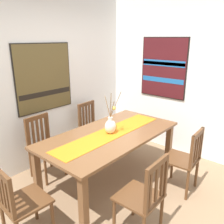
{
  "coord_description": "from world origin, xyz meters",
  "views": [
    {
      "loc": [
        -2.0,
        -1.36,
        2.01
      ],
      "look_at": [
        0.39,
        0.7,
        1.0
      ],
      "focal_mm": 37.63,
      "sensor_mm": 36.0,
      "label": 1
    }
  ],
  "objects_px": {
    "chair_2": "(143,196)",
    "painting_on_side_wall": "(164,68)",
    "centerpiece_vase": "(110,125)",
    "chair_3": "(92,126)",
    "chair_0": "(20,202)",
    "chair_1": "(185,159)",
    "dining_table": "(111,140)",
    "painting_on_back_wall": "(44,78)",
    "chair_4": "(44,145)"
  },
  "relations": [
    {
      "from": "chair_3",
      "to": "painting_on_side_wall",
      "type": "height_order",
      "value": "painting_on_side_wall"
    },
    {
      "from": "centerpiece_vase",
      "to": "painting_on_back_wall",
      "type": "distance_m",
      "value": 1.33
    },
    {
      "from": "chair_0",
      "to": "chair_1",
      "type": "height_order",
      "value": "chair_1"
    },
    {
      "from": "centerpiece_vase",
      "to": "chair_1",
      "type": "xyz_separation_m",
      "value": [
        0.5,
        -0.88,
        -0.4
      ]
    },
    {
      "from": "centerpiece_vase",
      "to": "chair_4",
      "type": "height_order",
      "value": "centerpiece_vase"
    },
    {
      "from": "dining_table",
      "to": "centerpiece_vase",
      "type": "height_order",
      "value": "centerpiece_vase"
    },
    {
      "from": "dining_table",
      "to": "centerpiece_vase",
      "type": "relative_size",
      "value": 3.34
    },
    {
      "from": "chair_3",
      "to": "chair_2",
      "type": "bearing_deg",
      "value": -120.04
    },
    {
      "from": "chair_1",
      "to": "chair_3",
      "type": "relative_size",
      "value": 0.99
    },
    {
      "from": "centerpiece_vase",
      "to": "chair_1",
      "type": "relative_size",
      "value": 0.66
    },
    {
      "from": "dining_table",
      "to": "chair_0",
      "type": "relative_size",
      "value": 2.26
    },
    {
      "from": "chair_0",
      "to": "chair_3",
      "type": "relative_size",
      "value": 0.97
    },
    {
      "from": "centerpiece_vase",
      "to": "painting_on_back_wall",
      "type": "bearing_deg",
      "value": 98.79
    },
    {
      "from": "chair_0",
      "to": "chair_2",
      "type": "height_order",
      "value": "chair_2"
    },
    {
      "from": "chair_0",
      "to": "chair_1",
      "type": "xyz_separation_m",
      "value": [
        1.87,
        -0.86,
        0.0
      ]
    },
    {
      "from": "chair_1",
      "to": "chair_0",
      "type": "bearing_deg",
      "value": 155.2
    },
    {
      "from": "painting_on_back_wall",
      "to": "chair_4",
      "type": "bearing_deg",
      "value": -133.85
    },
    {
      "from": "chair_0",
      "to": "chair_3",
      "type": "bearing_deg",
      "value": 25.58
    },
    {
      "from": "chair_3",
      "to": "chair_1",
      "type": "bearing_deg",
      "value": -90.57
    },
    {
      "from": "chair_2",
      "to": "chair_3",
      "type": "distance_m",
      "value": 2.06
    },
    {
      "from": "chair_2",
      "to": "chair_3",
      "type": "relative_size",
      "value": 1.02
    },
    {
      "from": "chair_2",
      "to": "painting_on_side_wall",
      "type": "xyz_separation_m",
      "value": [
        2.07,
        0.99,
        1.01
      ]
    },
    {
      "from": "chair_2",
      "to": "chair_4",
      "type": "xyz_separation_m",
      "value": [
        0.02,
        1.76,
        0.01
      ]
    },
    {
      "from": "chair_1",
      "to": "chair_4",
      "type": "height_order",
      "value": "chair_4"
    },
    {
      "from": "painting_on_side_wall",
      "to": "painting_on_back_wall",
      "type": "bearing_deg",
      "value": 147.61
    },
    {
      "from": "dining_table",
      "to": "painting_on_back_wall",
      "type": "bearing_deg",
      "value": 98.99
    },
    {
      "from": "dining_table",
      "to": "chair_4",
      "type": "relative_size",
      "value": 2.17
    },
    {
      "from": "centerpiece_vase",
      "to": "chair_0",
      "type": "height_order",
      "value": "centerpiece_vase"
    },
    {
      "from": "centerpiece_vase",
      "to": "chair_1",
      "type": "height_order",
      "value": "centerpiece_vase"
    },
    {
      "from": "dining_table",
      "to": "chair_4",
      "type": "xyz_separation_m",
      "value": [
        -0.51,
        0.87,
        -0.17
      ]
    },
    {
      "from": "dining_table",
      "to": "painting_on_back_wall",
      "type": "distance_m",
      "value": 1.43
    },
    {
      "from": "painting_on_back_wall",
      "to": "painting_on_side_wall",
      "type": "distance_m",
      "value": 2.06
    },
    {
      "from": "centerpiece_vase",
      "to": "dining_table",
      "type": "bearing_deg",
      "value": 0.96
    },
    {
      "from": "chair_1",
      "to": "chair_4",
      "type": "relative_size",
      "value": 0.97
    },
    {
      "from": "chair_2",
      "to": "chair_4",
      "type": "distance_m",
      "value": 1.76
    },
    {
      "from": "chair_3",
      "to": "centerpiece_vase",
      "type": "bearing_deg",
      "value": -120.04
    },
    {
      "from": "chair_3",
      "to": "dining_table",
      "type": "bearing_deg",
      "value": -119.84
    },
    {
      "from": "chair_1",
      "to": "chair_3",
      "type": "distance_m",
      "value": 1.77
    },
    {
      "from": "chair_3",
      "to": "painting_on_back_wall",
      "type": "height_order",
      "value": "painting_on_back_wall"
    },
    {
      "from": "chair_2",
      "to": "chair_3",
      "type": "bearing_deg",
      "value": 59.96
    },
    {
      "from": "dining_table",
      "to": "chair_1",
      "type": "bearing_deg",
      "value": -60.64
    },
    {
      "from": "chair_2",
      "to": "painting_on_back_wall",
      "type": "distance_m",
      "value": 2.32
    },
    {
      "from": "chair_1",
      "to": "painting_on_side_wall",
      "type": "height_order",
      "value": "painting_on_side_wall"
    },
    {
      "from": "chair_3",
      "to": "painting_on_side_wall",
      "type": "distance_m",
      "value": 1.65
    },
    {
      "from": "chair_0",
      "to": "painting_on_side_wall",
      "type": "bearing_deg",
      "value": 2.15
    },
    {
      "from": "dining_table",
      "to": "painting_on_side_wall",
      "type": "distance_m",
      "value": 1.76
    },
    {
      "from": "centerpiece_vase",
      "to": "chair_3",
      "type": "bearing_deg",
      "value": 59.96
    },
    {
      "from": "chair_3",
      "to": "painting_on_back_wall",
      "type": "bearing_deg",
      "value": 156.31
    },
    {
      "from": "chair_4",
      "to": "painting_on_side_wall",
      "type": "bearing_deg",
      "value": -20.63
    },
    {
      "from": "chair_2",
      "to": "chair_3",
      "type": "height_order",
      "value": "chair_2"
    }
  ]
}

